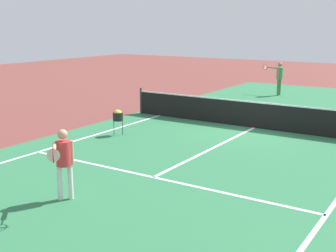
{
  "coord_description": "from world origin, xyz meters",
  "views": [
    {
      "loc": [
        5.93,
        -14.93,
        3.65
      ],
      "look_at": [
        -0.39,
        -5.14,
        1.0
      ],
      "focal_mm": 47.9,
      "sensor_mm": 36.0,
      "label": 1
    }
  ],
  "objects_px": {
    "player_far": "(279,75)",
    "ball_hopper": "(118,115)",
    "player_near": "(64,157)",
    "net": "(255,114)"
  },
  "relations": [
    {
      "from": "player_far",
      "to": "ball_hopper",
      "type": "bearing_deg",
      "value": -97.88
    },
    {
      "from": "player_near",
      "to": "ball_hopper",
      "type": "relative_size",
      "value": 1.75
    },
    {
      "from": "player_near",
      "to": "player_far",
      "type": "distance_m",
      "value": 16.47
    },
    {
      "from": "player_near",
      "to": "ball_hopper",
      "type": "distance_m",
      "value": 5.74
    },
    {
      "from": "player_near",
      "to": "player_far",
      "type": "relative_size",
      "value": 0.88
    },
    {
      "from": "net",
      "to": "ball_hopper",
      "type": "bearing_deg",
      "value": -134.32
    },
    {
      "from": "net",
      "to": "player_far",
      "type": "distance_m",
      "value": 8.08
    },
    {
      "from": "net",
      "to": "player_near",
      "type": "height_order",
      "value": "player_near"
    },
    {
      "from": "net",
      "to": "player_far",
      "type": "relative_size",
      "value": 5.88
    },
    {
      "from": "player_far",
      "to": "player_near",
      "type": "bearing_deg",
      "value": -86.17
    }
  ]
}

